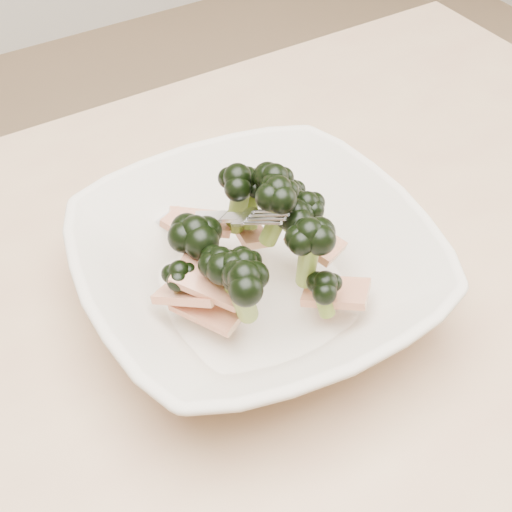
# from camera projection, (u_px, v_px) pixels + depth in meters

# --- Properties ---
(dining_table) EXTENTS (1.20, 0.80, 0.75)m
(dining_table) POSITION_uv_depth(u_px,v_px,m) (197.00, 463.00, 0.60)
(dining_table) COLOR tan
(dining_table) RESTS_ON ground
(broccoli_dish) EXTENTS (0.30, 0.30, 0.12)m
(broccoli_dish) POSITION_uv_depth(u_px,v_px,m) (256.00, 265.00, 0.57)
(broccoli_dish) COLOR beige
(broccoli_dish) RESTS_ON dining_table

